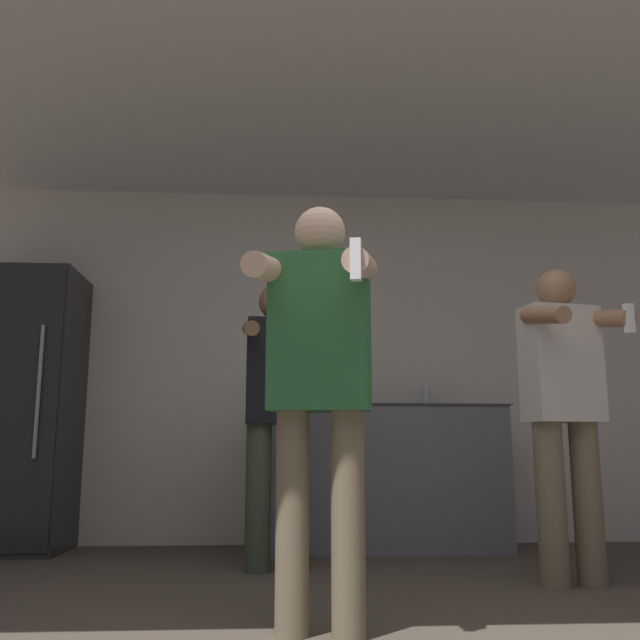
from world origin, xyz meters
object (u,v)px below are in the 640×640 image
Objects in this scene: refrigerator at (19,409)px; bottle_amber_bourbon at (296,389)px; bottle_dark_rum at (319,393)px; person_spectator_back at (276,406)px; person_man_side at (564,403)px; bottle_clear_vodka at (426,395)px; bottle_tall_gin at (333,390)px; person_woman_foreground at (320,370)px; bottle_brown_liquor at (283,393)px.

bottle_amber_bourbon is at bearing 2.95° from refrigerator.
person_spectator_back is at bearing -107.59° from bottle_dark_rum.
bottle_amber_bourbon is 1.96m from person_man_side.
refrigerator reaches higher than person_man_side.
bottle_amber_bourbon is (-0.91, -0.00, 0.04)m from bottle_clear_vodka.
bottle_tall_gin is 2.35m from person_woman_foreground.
bottle_amber_bourbon is 0.20× the size of person_man_side.
person_spectator_back is (-0.14, -0.94, -0.18)m from bottle_amber_bourbon.
bottle_tall_gin is (2.09, 0.09, 0.14)m from refrigerator.
refrigerator is 7.28× the size of bottle_dark_rum.
bottle_tall_gin is 1.35× the size of bottle_clear_vodka.
bottle_tall_gin reaches higher than bottle_brown_liquor.
bottle_clear_vodka is at bearing 69.05° from person_woman_foreground.
person_spectator_back is at bearing -112.88° from bottle_tall_gin.
bottle_amber_bourbon reaches higher than bottle_tall_gin.
bottle_brown_liquor is 1.26× the size of bottle_clear_vodka.
bottle_tall_gin is 1.80m from person_man_side.
bottle_tall_gin is at bearing -0.00° from bottle_amber_bourbon.
person_man_side is at bearing -75.37° from bottle_clear_vodka.
bottle_tall_gin is at bearing -180.00° from bottle_clear_vodka.
person_man_side is (3.12, -1.37, -0.04)m from refrigerator.
refrigerator is at bearing 129.47° from person_woman_foreground.
bottle_brown_liquor is at bearing 92.55° from person_woman_foreground.
bottle_clear_vodka is at bearing 0.00° from bottle_amber_bourbon.
bottle_dark_rum is at bearing 127.71° from person_man_side.
bottle_amber_bourbon reaches higher than bottle_brown_liquor.
bottle_amber_bourbon is at bearing 131.37° from person_man_side.
person_man_side reaches higher than bottle_amber_bourbon.
refrigerator reaches higher than bottle_tall_gin.
bottle_tall_gin is 0.26m from bottle_amber_bourbon.
person_spectator_back reaches higher than bottle_brown_liquor.
person_woman_foreground reaches higher than bottle_amber_bourbon.
refrigerator is at bearing -176.90° from bottle_brown_liquor.
bottle_clear_vodka is 0.14× the size of person_man_side.
bottle_amber_bourbon is (1.83, 0.09, 0.15)m from refrigerator.
bottle_clear_vodka is at bearing 0.00° from bottle_dark_rum.
bottle_brown_liquor is at bearing 86.99° from person_spectator_back.
refrigerator is at bearing -178.03° from bottle_clear_vodka.
bottle_amber_bourbon is at bearing -180.00° from bottle_clear_vodka.
person_man_side is at bearing -54.81° from bottle_tall_gin.
bottle_dark_rum is 1.12× the size of bottle_clear_vodka.
refrigerator reaches higher than bottle_dark_rum.
person_woman_foreground is at bearing -89.71° from bottle_amber_bourbon.
bottle_brown_liquor is 0.18× the size of person_spectator_back.
person_man_side reaches higher than bottle_tall_gin.
refrigerator is 6.03× the size of bottle_tall_gin.
person_woman_foreground is 1.40m from person_spectator_back.
refrigerator is 2.10m from bottle_tall_gin.
bottle_tall_gin is (0.10, -0.00, 0.02)m from bottle_dark_rum.
bottle_clear_vodka is 0.73× the size of bottle_amber_bourbon.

